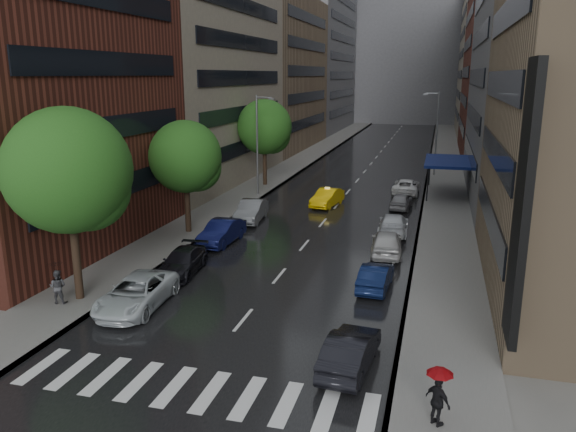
# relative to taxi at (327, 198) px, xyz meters

# --- Properties ---
(ground) EXTENTS (220.00, 220.00, 0.00)m
(ground) POSITION_rel_taxi_xyz_m (0.77, -27.55, -0.74)
(ground) COLOR gray
(ground) RESTS_ON ground
(road) EXTENTS (14.00, 140.00, 0.01)m
(road) POSITION_rel_taxi_xyz_m (0.77, 22.45, -0.74)
(road) COLOR black
(road) RESTS_ON ground
(sidewalk_left) EXTENTS (4.00, 140.00, 0.15)m
(sidewalk_left) POSITION_rel_taxi_xyz_m (-8.23, 22.45, -0.67)
(sidewalk_left) COLOR gray
(sidewalk_left) RESTS_ON ground
(sidewalk_right) EXTENTS (4.00, 140.00, 0.15)m
(sidewalk_right) POSITION_rel_taxi_xyz_m (9.77, 22.45, -0.67)
(sidewalk_right) COLOR gray
(sidewalk_right) RESTS_ON ground
(crosswalk) EXTENTS (13.15, 2.80, 0.01)m
(crosswalk) POSITION_rel_taxi_xyz_m (0.97, -29.55, -0.73)
(crosswalk) COLOR silver
(crosswalk) RESTS_ON ground
(buildings_left) EXTENTS (8.00, 108.00, 38.00)m
(buildings_left) POSITION_rel_taxi_xyz_m (-14.23, 31.24, 15.24)
(buildings_left) COLOR maroon
(buildings_left) RESTS_ON ground
(buildings_right) EXTENTS (8.05, 109.10, 36.00)m
(buildings_right) POSITION_rel_taxi_xyz_m (15.77, 29.15, 14.29)
(buildings_right) COLOR #937A5B
(buildings_right) RESTS_ON ground
(building_far) EXTENTS (40.00, 14.00, 32.00)m
(building_far) POSITION_rel_taxi_xyz_m (0.77, 90.45, 15.26)
(building_far) COLOR slate
(building_far) RESTS_ON ground
(tree_near) EXTENTS (5.99, 5.99, 9.54)m
(tree_near) POSITION_rel_taxi_xyz_m (-7.83, -23.51, 5.79)
(tree_near) COLOR #382619
(tree_near) RESTS_ON ground
(tree_mid) EXTENTS (4.99, 4.99, 7.96)m
(tree_mid) POSITION_rel_taxi_xyz_m (-7.83, -10.85, 4.70)
(tree_mid) COLOR #382619
(tree_mid) RESTS_ON ground
(tree_far) EXTENTS (5.41, 5.41, 8.61)m
(tree_far) POSITION_rel_taxi_xyz_m (-7.83, 7.24, 5.15)
(tree_far) COLOR #382619
(tree_far) RESTS_ON ground
(taxi) EXTENTS (2.33, 4.72, 1.49)m
(taxi) POSITION_rel_taxi_xyz_m (0.00, 0.00, 0.00)
(taxi) COLOR yellow
(taxi) RESTS_ON ground
(parked_cars_left) EXTENTS (2.84, 22.40, 1.61)m
(parked_cars_left) POSITION_rel_taxi_xyz_m (-4.63, -16.28, 0.01)
(parked_cars_left) COLOR silver
(parked_cars_left) RESTS_ON ground
(parked_cars_right) EXTENTS (2.41, 38.36, 1.59)m
(parked_cars_right) POSITION_rel_taxi_xyz_m (6.17, -7.82, -0.02)
(parked_cars_right) COLOR black
(parked_cars_right) RESTS_ON ground
(ped_black_umbrella) EXTENTS (0.96, 0.98, 2.09)m
(ped_black_umbrella) POSITION_rel_taxi_xyz_m (-8.41, -24.34, 0.64)
(ped_black_umbrella) COLOR #45454A
(ped_black_umbrella) RESTS_ON sidewalk_left
(ped_red_umbrella) EXTENTS (0.99, 0.94, 2.01)m
(ped_red_umbrella) POSITION_rel_taxi_xyz_m (9.42, -29.64, 0.58)
(ped_red_umbrella) COLOR black
(ped_red_umbrella) RESTS_ON sidewalk_right
(street_lamp_left) EXTENTS (1.74, 0.22, 9.00)m
(street_lamp_left) POSITION_rel_taxi_xyz_m (-6.95, 2.45, 4.14)
(street_lamp_left) COLOR gray
(street_lamp_left) RESTS_ON sidewalk_left
(street_lamp_right) EXTENTS (1.74, 0.22, 9.00)m
(street_lamp_right) POSITION_rel_taxi_xyz_m (8.49, 17.45, 4.14)
(street_lamp_right) COLOR gray
(street_lamp_right) RESTS_ON sidewalk_right
(awning) EXTENTS (4.00, 8.00, 3.12)m
(awning) POSITION_rel_taxi_xyz_m (9.76, 7.45, 2.39)
(awning) COLOR navy
(awning) RESTS_ON sidewalk_right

